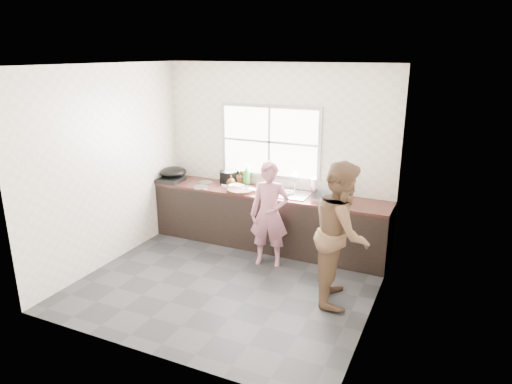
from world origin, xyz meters
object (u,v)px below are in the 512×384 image
at_px(woman, 269,218).
at_px(bowl_mince, 236,187).
at_px(bowl_held, 288,192).
at_px(pot_lid_left, 201,187).
at_px(pot_lid_right, 206,182).
at_px(bottle_brown_short, 231,181).
at_px(burner, 170,180).
at_px(bowl_crabs, 323,195).
at_px(person_side, 342,233).
at_px(glass_jar, 227,179).
at_px(wok, 173,172).
at_px(black_pot, 228,177).
at_px(dish_rack, 330,191).
at_px(cutting_board, 241,190).
at_px(bottle_green, 247,175).
at_px(plate_food, 228,185).
at_px(bottle_brown_tall, 240,178).

height_order(woman, bowl_mince, woman).
height_order(woman, bowl_held, woman).
xyz_separation_m(pot_lid_left, pot_lid_right, (-0.06, 0.25, -0.00)).
distance_m(bottle_brown_short, burner, 1.02).
bearing_deg(woman, bottle_brown_short, 133.92).
height_order(bowl_crabs, pot_lid_right, bowl_crabs).
distance_m(person_side, pot_lid_left, 2.56).
bearing_deg(glass_jar, bowl_crabs, -5.16).
xyz_separation_m(person_side, glass_jar, (-2.19, 1.30, 0.06)).
bearing_deg(wok, black_pot, 14.24).
height_order(woman, pot_lid_left, woman).
bearing_deg(bowl_crabs, bowl_mince, -174.76).
relative_size(bowl_mince, dish_rack, 0.50).
relative_size(woman, person_side, 0.81).
bearing_deg(bowl_held, burner, -176.33).
distance_m(burner, pot_lid_left, 0.63).
bearing_deg(bottle_brown_short, bowl_held, -3.61).
relative_size(cutting_board, bottle_green, 1.30).
bearing_deg(bowl_crabs, plate_food, -178.90).
relative_size(bottle_brown_tall, burner, 0.46).
relative_size(cutting_board, dish_rack, 0.93).
relative_size(bottle_green, glass_jar, 3.46).
xyz_separation_m(cutting_board, dish_rack, (1.34, 0.06, 0.14)).
distance_m(black_pot, glass_jar, 0.10).
distance_m(black_pot, dish_rack, 1.73).
relative_size(bowl_mince, pot_lid_right, 0.97).
height_order(person_side, pot_lid_right, person_side).
bearing_deg(bottle_green, glass_jar, 180.00).
height_order(bowl_mince, black_pot, black_pot).
distance_m(woman, bottle_green, 1.11).
bearing_deg(bottle_green, wok, -166.34).
relative_size(bowl_mince, bowl_held, 1.00).
bearing_deg(bottle_brown_short, bottle_brown_tall, 70.04).
bearing_deg(pot_lid_left, plate_food, 39.31).
distance_m(cutting_board, glass_jar, 0.58).
height_order(bowl_mince, pot_lid_right, bowl_mince).
relative_size(bowl_mince, pot_lid_left, 0.88).
bearing_deg(glass_jar, black_pot, -43.90).
distance_m(cutting_board, bottle_green, 0.41).
relative_size(bottle_green, burner, 0.80).
xyz_separation_m(woman, burner, (-1.91, 0.43, 0.21)).
bearing_deg(bottle_brown_short, plate_food, -176.17).
bearing_deg(cutting_board, bowl_mince, 139.69).
height_order(bowl_mince, plate_food, bowl_mince).
bearing_deg(person_side, woman, 52.94).
relative_size(woman, bowl_crabs, 7.40).
height_order(person_side, wok, person_side).
xyz_separation_m(woman, bottle_brown_tall, (-0.84, 0.78, 0.27)).
relative_size(bottle_green, bottle_brown_short, 2.00).
xyz_separation_m(plate_food, pot_lid_left, (-0.32, -0.26, -0.00)).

